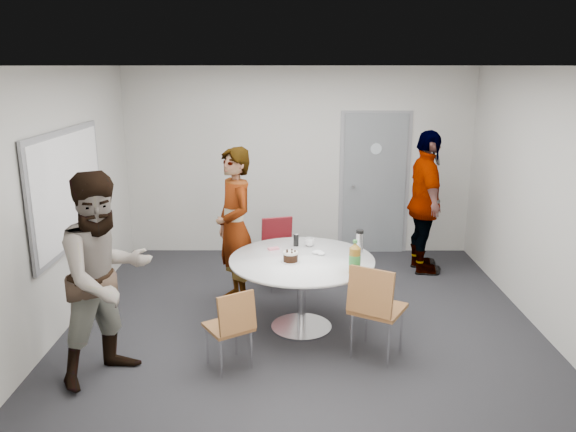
{
  "coord_description": "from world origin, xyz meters",
  "views": [
    {
      "loc": [
        -0.14,
        -5.55,
        2.7
      ],
      "look_at": [
        -0.15,
        0.25,
        1.14
      ],
      "focal_mm": 35.0,
      "sensor_mm": 36.0,
      "label": 1
    }
  ],
  "objects_px": {
    "whiteboard": "(68,189)",
    "chair_far": "(279,245)",
    "door": "(374,184)",
    "chair_near_left": "(232,323)",
    "person_main": "(235,228)",
    "person_left": "(106,278)",
    "table": "(305,268)",
    "person_right": "(425,203)",
    "chair_near_right": "(375,303)"
  },
  "relations": [
    {
      "from": "whiteboard",
      "to": "chair_far",
      "type": "bearing_deg",
      "value": 23.32
    },
    {
      "from": "door",
      "to": "chair_near_left",
      "type": "distance_m",
      "value": 3.89
    },
    {
      "from": "chair_near_left",
      "to": "chair_far",
      "type": "height_order",
      "value": "chair_far"
    },
    {
      "from": "whiteboard",
      "to": "chair_near_left",
      "type": "xyz_separation_m",
      "value": [
        1.81,
        -1.14,
        -0.98
      ]
    },
    {
      "from": "door",
      "to": "person_main",
      "type": "relative_size",
      "value": 1.15
    },
    {
      "from": "person_left",
      "to": "chair_near_left",
      "type": "bearing_deg",
      "value": -45.46
    },
    {
      "from": "table",
      "to": "person_right",
      "type": "relative_size",
      "value": 0.78
    },
    {
      "from": "person_left",
      "to": "whiteboard",
      "type": "bearing_deg",
      "value": 71.57
    },
    {
      "from": "door",
      "to": "chair_near_left",
      "type": "xyz_separation_m",
      "value": [
        -1.75,
        -3.42,
        -0.56
      ]
    },
    {
      "from": "chair_near_left",
      "to": "person_left",
      "type": "height_order",
      "value": "person_left"
    },
    {
      "from": "door",
      "to": "chair_far",
      "type": "relative_size",
      "value": 2.46
    },
    {
      "from": "person_right",
      "to": "person_left",
      "type": "bearing_deg",
      "value": 127.67
    },
    {
      "from": "chair_near_left",
      "to": "person_left",
      "type": "distance_m",
      "value": 1.17
    },
    {
      "from": "door",
      "to": "person_right",
      "type": "relative_size",
      "value": 1.11
    },
    {
      "from": "whiteboard",
      "to": "person_left",
      "type": "xyz_separation_m",
      "value": [
        0.73,
        -1.22,
        -0.52
      ]
    },
    {
      "from": "chair_near_right",
      "to": "door",
      "type": "bearing_deg",
      "value": 111.79
    },
    {
      "from": "chair_near_right",
      "to": "person_left",
      "type": "xyz_separation_m",
      "value": [
        -2.38,
        -0.28,
        0.35
      ]
    },
    {
      "from": "person_right",
      "to": "door",
      "type": "bearing_deg",
      "value": 32.69
    },
    {
      "from": "table",
      "to": "whiteboard",
      "type": "bearing_deg",
      "value": 173.13
    },
    {
      "from": "person_main",
      "to": "person_right",
      "type": "relative_size",
      "value": 0.96
    },
    {
      "from": "whiteboard",
      "to": "person_left",
      "type": "height_order",
      "value": "whiteboard"
    },
    {
      "from": "whiteboard",
      "to": "chair_near_left",
      "type": "distance_m",
      "value": 2.35
    },
    {
      "from": "whiteboard",
      "to": "table",
      "type": "height_order",
      "value": "whiteboard"
    },
    {
      "from": "person_main",
      "to": "person_right",
      "type": "bearing_deg",
      "value": 88.52
    },
    {
      "from": "chair_far",
      "to": "person_main",
      "type": "distance_m",
      "value": 0.85
    },
    {
      "from": "chair_near_left",
      "to": "person_left",
      "type": "bearing_deg",
      "value": 151.36
    },
    {
      "from": "door",
      "to": "person_main",
      "type": "bearing_deg",
      "value": -134.24
    },
    {
      "from": "chair_far",
      "to": "person_main",
      "type": "bearing_deg",
      "value": 33.43
    },
    {
      "from": "whiteboard",
      "to": "chair_near_left",
      "type": "bearing_deg",
      "value": -32.25
    },
    {
      "from": "chair_near_right",
      "to": "person_left",
      "type": "bearing_deg",
      "value": -143.68
    },
    {
      "from": "person_right",
      "to": "chair_far",
      "type": "bearing_deg",
      "value": 103.75
    },
    {
      "from": "table",
      "to": "door",
      "type": "bearing_deg",
      "value": 67.39
    },
    {
      "from": "chair_near_right",
      "to": "chair_far",
      "type": "distance_m",
      "value": 2.1
    },
    {
      "from": "table",
      "to": "person_right",
      "type": "distance_m",
      "value": 2.39
    },
    {
      "from": "door",
      "to": "person_left",
      "type": "xyz_separation_m",
      "value": [
        -2.83,
        -3.5,
        -0.09
      ]
    },
    {
      "from": "chair_near_right",
      "to": "person_main",
      "type": "relative_size",
      "value": 0.51
    },
    {
      "from": "whiteboard",
      "to": "table",
      "type": "relative_size",
      "value": 1.27
    },
    {
      "from": "person_main",
      "to": "chair_far",
      "type": "bearing_deg",
      "value": 114.21
    },
    {
      "from": "whiteboard",
      "to": "person_main",
      "type": "bearing_deg",
      "value": 12.35
    },
    {
      "from": "whiteboard",
      "to": "person_left",
      "type": "distance_m",
      "value": 1.51
    },
    {
      "from": "door",
      "to": "person_left",
      "type": "relative_size",
      "value": 1.14
    },
    {
      "from": "table",
      "to": "chair_near_right",
      "type": "relative_size",
      "value": 1.59
    },
    {
      "from": "person_left",
      "to": "person_right",
      "type": "bearing_deg",
      "value": -11.46
    },
    {
      "from": "chair_far",
      "to": "table",
      "type": "bearing_deg",
      "value": 87.28
    },
    {
      "from": "chair_near_left",
      "to": "person_right",
      "type": "height_order",
      "value": "person_right"
    },
    {
      "from": "whiteboard",
      "to": "table",
      "type": "xyz_separation_m",
      "value": [
        2.49,
        -0.3,
        -0.77
      ]
    },
    {
      "from": "table",
      "to": "chair_near_left",
      "type": "distance_m",
      "value": 1.1
    },
    {
      "from": "whiteboard",
      "to": "chair_near_right",
      "type": "height_order",
      "value": "whiteboard"
    },
    {
      "from": "door",
      "to": "whiteboard",
      "type": "distance_m",
      "value": 4.25
    },
    {
      "from": "person_left",
      "to": "person_right",
      "type": "relative_size",
      "value": 0.98
    }
  ]
}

